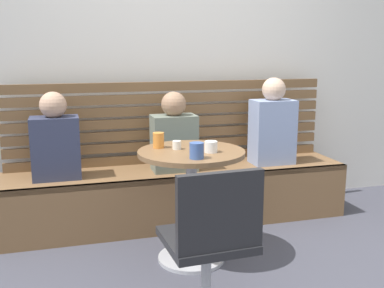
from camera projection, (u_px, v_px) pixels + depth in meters
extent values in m
cube|color=silver|center=(165.00, 39.00, 3.83)|extent=(5.20, 0.10, 2.90)
cube|color=brown|center=(179.00, 195.00, 3.67)|extent=(2.70, 0.52, 0.44)
cube|color=brown|center=(187.00, 179.00, 3.40)|extent=(2.70, 0.04, 0.04)
cube|color=brown|center=(172.00, 157.00, 3.84)|extent=(2.65, 0.04, 0.07)
cube|color=brown|center=(172.00, 145.00, 3.82)|extent=(2.65, 0.04, 0.07)
cube|color=brown|center=(172.00, 133.00, 3.80)|extent=(2.65, 0.04, 0.07)
cube|color=brown|center=(172.00, 122.00, 3.78)|extent=(2.65, 0.04, 0.07)
cube|color=brown|center=(171.00, 110.00, 3.76)|extent=(2.65, 0.04, 0.07)
cube|color=brown|center=(171.00, 98.00, 3.74)|extent=(2.65, 0.04, 0.07)
cube|color=brown|center=(171.00, 86.00, 3.72)|extent=(2.65, 0.04, 0.07)
cylinder|color=#ADADB2|center=(191.00, 258.00, 3.04)|extent=(0.44, 0.44, 0.02)
cylinder|color=#ADADB2|center=(191.00, 207.00, 2.97)|extent=(0.07, 0.07, 0.69)
cylinder|color=brown|center=(191.00, 153.00, 2.90)|extent=(0.68, 0.68, 0.03)
cylinder|color=#ADADB2|center=(206.00, 286.00, 2.25)|extent=(0.05, 0.05, 0.45)
cube|color=#232326|center=(206.00, 240.00, 2.20)|extent=(0.42, 0.42, 0.04)
cube|color=#232326|center=(220.00, 212.00, 2.01)|extent=(0.40, 0.06, 0.36)
cube|color=#8C9EC6|center=(272.00, 132.00, 3.75)|extent=(0.34, 0.22, 0.52)
sphere|color=#DBB293|center=(274.00, 89.00, 3.68)|extent=(0.19, 0.19, 0.19)
cube|color=#333851|center=(56.00, 148.00, 3.32)|extent=(0.34, 0.22, 0.45)
sphere|color=tan|center=(53.00, 105.00, 3.25)|extent=(0.19, 0.19, 0.19)
cube|color=slate|center=(174.00, 143.00, 3.54)|extent=(0.34, 0.22, 0.43)
sphere|color=#A37A5B|center=(174.00, 104.00, 3.48)|extent=(0.19, 0.19, 0.19)
cylinder|color=silver|center=(177.00, 145.00, 2.92)|extent=(0.06, 0.06, 0.05)
cylinder|color=#3D5B9E|center=(197.00, 151.00, 2.67)|extent=(0.08, 0.08, 0.09)
cylinder|color=orange|center=(158.00, 140.00, 2.96)|extent=(0.07, 0.07, 0.10)
cylinder|color=white|center=(211.00, 147.00, 2.84)|extent=(0.08, 0.08, 0.07)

